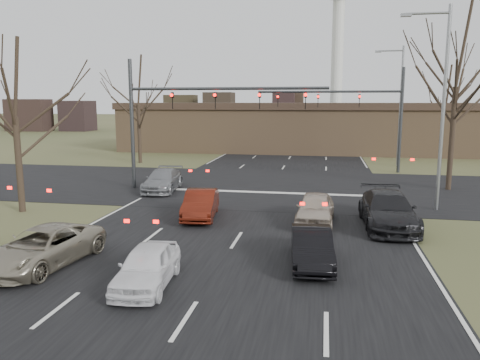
% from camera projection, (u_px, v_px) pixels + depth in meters
% --- Properties ---
extents(ground, '(360.00, 360.00, 0.00)m').
position_uv_depth(ground, '(220.00, 267.00, 15.60)').
color(ground, '#3F4725').
rests_on(ground, ground).
extents(road_main, '(14.00, 300.00, 0.02)m').
position_uv_depth(road_main, '(304.00, 136.00, 73.81)').
color(road_main, black).
rests_on(road_main, ground).
extents(road_cross, '(200.00, 14.00, 0.02)m').
position_uv_depth(road_cross, '(271.00, 187.00, 30.15)').
color(road_cross, black).
rests_on(road_cross, ground).
extents(building, '(42.40, 10.40, 5.30)m').
position_uv_depth(building, '(313.00, 127.00, 51.67)').
color(building, '#906E4D').
rests_on(building, ground).
extents(mast_arm_near, '(12.12, 0.24, 8.00)m').
position_uv_depth(mast_arm_near, '(182.00, 108.00, 28.29)').
color(mast_arm_near, '#383A3D').
rests_on(mast_arm_near, ground).
extents(mast_arm_far, '(11.12, 0.24, 8.00)m').
position_uv_depth(mast_arm_far, '(363.00, 107.00, 35.99)').
color(mast_arm_far, '#383A3D').
rests_on(mast_arm_far, ground).
extents(streetlight_right_near, '(2.34, 0.25, 10.00)m').
position_uv_depth(streetlight_right_near, '(440.00, 99.00, 22.82)').
color(streetlight_right_near, gray).
rests_on(streetlight_right_near, ground).
extents(streetlight_right_far, '(2.34, 0.25, 10.00)m').
position_uv_depth(streetlight_right_far, '(398.00, 100.00, 39.23)').
color(streetlight_right_far, gray).
rests_on(streetlight_right_far, ground).
extents(tree_right_near, '(6.90, 6.90, 11.50)m').
position_uv_depth(tree_right_near, '(459.00, 42.00, 27.71)').
color(tree_right_near, black).
rests_on(tree_right_near, ground).
extents(tree_left_near, '(5.10, 5.10, 8.50)m').
position_uv_depth(tree_left_near, '(12.00, 78.00, 22.36)').
color(tree_left_near, black).
rests_on(tree_left_near, ground).
extents(tree_left_far, '(5.70, 5.70, 9.50)m').
position_uv_depth(tree_left_far, '(137.00, 80.00, 40.93)').
color(tree_left_far, black).
rests_on(tree_left_far, ground).
extents(tree_right_far, '(5.40, 5.40, 9.00)m').
position_uv_depth(tree_right_far, '(447.00, 86.00, 45.76)').
color(tree_right_far, black).
rests_on(tree_right_far, ground).
extents(car_silver_suv, '(2.73, 4.89, 1.29)m').
position_uv_depth(car_silver_suv, '(43.00, 247.00, 15.57)').
color(car_silver_suv, gray).
rests_on(car_silver_suv, ground).
extents(car_white_sedan, '(1.74, 3.71, 1.23)m').
position_uv_depth(car_white_sedan, '(147.00, 266.00, 13.86)').
color(car_white_sedan, white).
rests_on(car_white_sedan, ground).
extents(car_black_hatch, '(1.64, 3.88, 1.24)m').
position_uv_depth(car_black_hatch, '(312.00, 247.00, 15.67)').
color(car_black_hatch, black).
rests_on(car_black_hatch, ground).
extents(car_charcoal_sedan, '(2.33, 5.36, 1.54)m').
position_uv_depth(car_charcoal_sedan, '(388.00, 210.00, 20.35)').
color(car_charcoal_sedan, black).
rests_on(car_charcoal_sedan, ground).
extents(car_grey_ahead, '(2.28, 4.71, 1.32)m').
position_uv_depth(car_grey_ahead, '(163.00, 180.00, 28.75)').
color(car_grey_ahead, gray).
rests_on(car_grey_ahead, ground).
extents(car_red_ahead, '(1.92, 4.15, 1.32)m').
position_uv_depth(car_red_ahead, '(201.00, 204.00, 22.05)').
color(car_red_ahead, '#52160B').
rests_on(car_red_ahead, ground).
extents(car_silver_ahead, '(1.79, 4.11, 1.38)m').
position_uv_depth(car_silver_ahead, '(315.00, 209.00, 21.00)').
color(car_silver_ahead, '#BDAC99').
rests_on(car_silver_ahead, ground).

